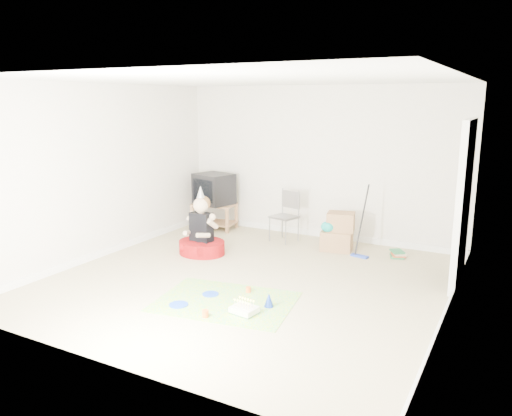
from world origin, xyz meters
The scene contains 16 objects.
ground centered at (0.00, 0.00, 0.00)m, with size 5.00×5.00×0.00m, color #C2B38B.
doorway_recess centered at (2.48, 1.20, 1.02)m, with size 0.02×0.90×2.05m, color black.
tv_stand centered at (-1.88, 2.07, 0.28)m, with size 0.82×0.57×0.48m.
crt_tv centered at (-1.88, 2.07, 0.76)m, with size 0.65×0.53×0.56m, color black.
folding_chair centered at (-0.38, 1.93, 0.43)m, with size 0.48×0.46×0.87m.
cardboard_boxes centered at (0.59, 1.87, 0.29)m, with size 0.55×0.47×0.61m.
floor_mop centered at (1.01, 1.68, 0.26)m, with size 0.28×0.36×1.08m.
book_pile centered at (1.53, 1.96, 0.05)m, with size 0.27×0.30×0.11m.
seated_woman centered at (-1.21, 0.68, 0.24)m, with size 0.79×0.79×1.08m.
party_mat centered at (0.11, -0.77, 0.00)m, with size 1.61×1.16×0.01m, color #F33383.
birthday_cake centered at (0.48, -0.95, 0.04)m, with size 0.31×0.26×0.14m.
blue_plate_near centered at (-0.16, -0.67, 0.01)m, with size 0.20×0.20×0.01m, color blue.
blue_plate_far centered at (-0.31, -1.12, 0.01)m, with size 0.22×0.22×0.01m, color blue.
orange_cup_near centered at (0.22, -0.39, 0.04)m, with size 0.06×0.06×0.07m, color #FF601C.
orange_cup_far centered at (0.15, -1.25, 0.05)m, with size 0.07×0.07×0.08m, color #FF601C.
blue_party_hat centered at (0.64, -0.66, 0.09)m, with size 0.11×0.11×0.17m, color #1736A1.
Camera 1 is at (3.08, -5.50, 2.36)m, focal length 35.00 mm.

